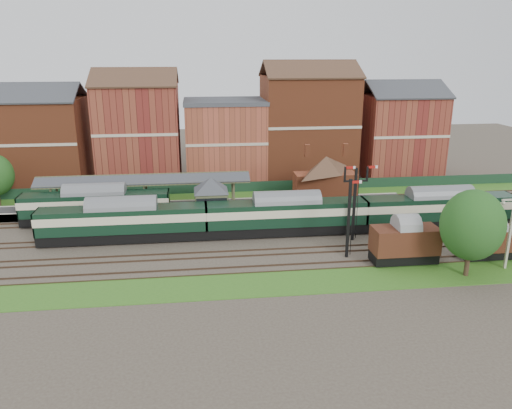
{
  "coord_description": "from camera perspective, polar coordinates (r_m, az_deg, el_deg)",
  "views": [
    {
      "loc": [
        -4.5,
        -51.49,
        19.71
      ],
      "look_at": [
        2.0,
        2.0,
        3.0
      ],
      "focal_mm": 35.0,
      "sensor_mm": 36.0,
      "label": 1
    }
  ],
  "objects": [
    {
      "name": "grass_front",
      "position": [
        44.35,
        -0.39,
        -9.11
      ],
      "size": [
        90.0,
        5.0,
        0.06
      ],
      "primitive_type": "cube",
      "color": "#2D6619",
      "rests_on": "ground"
    },
    {
      "name": "ground",
      "position": [
        55.32,
        -1.82,
        -3.65
      ],
      "size": [
        160.0,
        160.0,
        0.0
      ],
      "primitive_type": "plane",
      "color": "#473D33",
      "rests_on": "ground"
    },
    {
      "name": "fence",
      "position": [
        72.17,
        -3.12,
        1.97
      ],
      "size": [
        90.0,
        0.12,
        1.5
      ],
      "primitive_type": "cube",
      "color": "#193823",
      "rests_on": "ground"
    },
    {
      "name": "platform",
      "position": [
        64.19,
        -7.06,
        -0.32
      ],
      "size": [
        55.0,
        3.4,
        1.0
      ],
      "primitive_type": "cube",
      "color": "#2D2D2D",
      "rests_on": "ground"
    },
    {
      "name": "signal_box",
      "position": [
        57.2,
        -5.13,
        0.37
      ],
      "size": [
        5.4,
        5.4,
        6.0
      ],
      "color": "#576A4B",
      "rests_on": "ground"
    },
    {
      "name": "semaphore_bracket",
      "position": [
        53.86,
        11.25,
        0.63
      ],
      "size": [
        3.6,
        0.25,
        8.18
      ],
      "color": "black",
      "rests_on": "ground"
    },
    {
      "name": "goods_van_a",
      "position": [
        49.95,
        16.63,
        -4.11
      ],
      "size": [
        6.26,
        2.71,
        3.79
      ],
      "color": "black",
      "rests_on": "ground"
    },
    {
      "name": "semaphore_siding",
      "position": [
        49.32,
        10.57,
        -1.46
      ],
      "size": [
        1.23,
        0.25,
        8.0
      ],
      "color": "black",
      "rests_on": "ground"
    },
    {
      "name": "brick_hut",
      "position": [
        58.56,
        2.76,
        -1.22
      ],
      "size": [
        3.2,
        2.64,
        2.94
      ],
      "color": "maroon",
      "rests_on": "ground"
    },
    {
      "name": "platform_railcar",
      "position": [
        61.72,
        -17.83,
        0.01
      ],
      "size": [
        17.15,
        2.7,
        3.95
      ],
      "color": "black",
      "rests_on": "ground"
    },
    {
      "name": "canopy",
      "position": [
        63.42,
        -12.63,
        3.01
      ],
      "size": [
        26.0,
        3.89,
        4.08
      ],
      "color": "brown",
      "rests_on": "platform"
    },
    {
      "name": "town_backdrop",
      "position": [
        77.66,
        -3.68,
        7.78
      ],
      "size": [
        69.0,
        10.0,
        16.0
      ],
      "color": "#994727",
      "rests_on": "ground"
    },
    {
      "name": "dmu_train",
      "position": [
        55.18,
        3.51,
        -1.1
      ],
      "size": [
        53.09,
        2.79,
        4.08
      ],
      "color": "black",
      "rests_on": "ground"
    },
    {
      "name": "grass_back",
      "position": [
        70.45,
        -2.99,
        0.98
      ],
      "size": [
        90.0,
        4.5,
        0.06
      ],
      "primitive_type": "cube",
      "color": "#2D6619",
      "rests_on": "ground"
    },
    {
      "name": "station_building",
      "position": [
        65.35,
        7.92,
        3.11
      ],
      "size": [
        8.1,
        8.1,
        5.9
      ],
      "color": "#994727",
      "rests_on": "platform"
    },
    {
      "name": "goods_van_b",
      "position": [
        54.13,
        25.27,
        -3.73
      ],
      "size": [
        5.4,
        2.34,
        3.28
      ],
      "color": "black",
      "rests_on": "ground"
    },
    {
      "name": "tree_far",
      "position": [
        48.11,
        23.49,
        -2.18
      ],
      "size": [
        5.56,
        5.56,
        8.11
      ],
      "color": "#382619",
      "rests_on": "ground"
    },
    {
      "name": "yard_lamp",
      "position": [
        51.56,
        27.1,
        -2.49
      ],
      "size": [
        2.6,
        0.22,
        7.0
      ],
      "color": "beige",
      "rests_on": "ground"
    }
  ]
}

